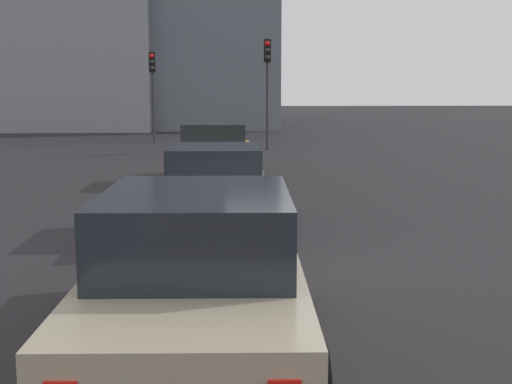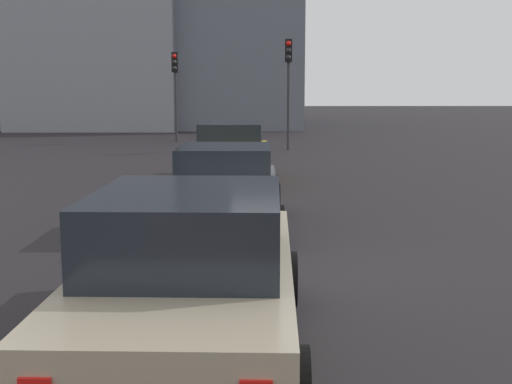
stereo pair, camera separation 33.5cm
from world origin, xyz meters
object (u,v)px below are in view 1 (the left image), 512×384
car_grey_right_second (215,189)px  car_beige_right_third (199,277)px  traffic_light_near_right (267,71)px  car_yellow_right_lead (215,154)px  traffic_light_near_left (152,78)px

car_grey_right_second → car_beige_right_third: 5.86m
car_beige_right_third → traffic_light_near_right: traffic_light_near_right is taller
car_yellow_right_lead → car_grey_right_second: car_yellow_right_lead is taller
car_grey_right_second → traffic_light_near_right: bearing=-6.3°
car_grey_right_second → car_yellow_right_lead: bearing=1.5°
car_beige_right_third → car_yellow_right_lead: bearing=1.8°
car_beige_right_third → traffic_light_near_left: size_ratio=1.18×
car_yellow_right_lead → traffic_light_near_left: traffic_light_near_left is taller
car_grey_right_second → traffic_light_near_right: traffic_light_near_right is taller
car_beige_right_third → traffic_light_near_right: (21.15, -2.02, 2.35)m
traffic_light_near_left → traffic_light_near_right: 6.39m
car_beige_right_third → car_grey_right_second: bearing=1.0°
car_grey_right_second → car_beige_right_third: bearing=179.9°
car_grey_right_second → traffic_light_near_left: (19.37, 2.99, 2.19)m
car_yellow_right_lead → car_beige_right_third: (-11.94, 0.03, 0.02)m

